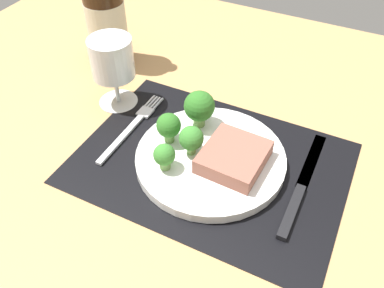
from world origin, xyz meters
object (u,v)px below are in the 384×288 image
fork (132,126)px  wine_glass (112,62)px  knife (300,190)px  wine_bottle (105,13)px  steak (234,157)px  plate (210,158)px

fork → wine_glass: wine_glass is taller
fork → wine_glass: size_ratio=1.47×
knife → wine_glass: size_ratio=1.76×
wine_bottle → wine_glass: bearing=-50.9°
knife → wine_bottle: size_ratio=0.79×
fork → wine_bottle: bearing=134.3°
steak → wine_bottle: 40.25cm
plate → steak: steak is taller
plate → knife: (14.41, 0.53, -0.50)cm
steak → fork: size_ratio=0.51×
wine_glass → wine_bottle: bearing=129.1°
knife → wine_glass: (-36.46, 6.22, 8.10)cm
steak → knife: (10.60, 0.61, -2.60)cm
plate → wine_bottle: size_ratio=0.82×
knife → steak: bearing=-174.0°
wine_bottle → wine_glass: (9.24, -11.35, -2.07)cm
plate → wine_glass: (-22.05, 6.75, 7.61)cm
fork → wine_glass: bearing=141.5°
knife → wine_bottle: 50.01cm
plate → wine_glass: wine_glass is taller
steak → wine_bottle: wine_bottle is taller
plate → wine_bottle: bearing=149.9°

